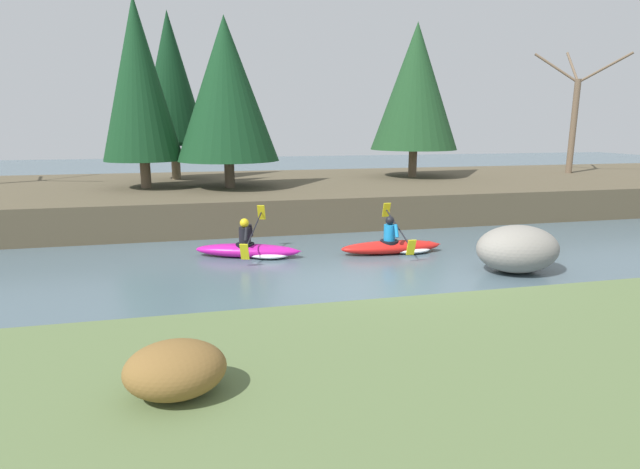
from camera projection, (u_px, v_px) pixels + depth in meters
ground_plane at (379, 291)px, 10.21m from camera, size 90.00×90.00×0.00m
riverbank_near at (599, 461)px, 4.51m from camera, size 44.00×7.32×0.68m
riverbank_far at (292, 195)px, 20.28m from camera, size 44.00×10.30×1.09m
conifer_tree_far_left at (139, 80)px, 17.28m from camera, size 2.75×2.75×6.54m
conifer_tree_left at (171, 79)px, 20.10m from camera, size 2.73×2.73×6.66m
conifer_tree_mid_left at (226, 90)px, 17.41m from camera, size 3.60×3.60×5.90m
conifer_tree_centre at (416, 87)px, 21.15m from camera, size 3.71×3.71×6.42m
bare_tree_mid_upstream at (574, 115)px, 23.18m from camera, size 3.16×3.12×5.69m
shrub_clump_nearest at (175, 369)px, 4.93m from camera, size 1.00×0.84×0.54m
kayaker_lead at (395, 246)px, 13.15m from camera, size 2.78×2.06×1.20m
kayaker_middle at (252, 250)px, 12.76m from camera, size 2.75×2.02×1.20m
boulder_midstream at (517, 249)px, 11.42m from camera, size 1.91×1.50×1.08m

